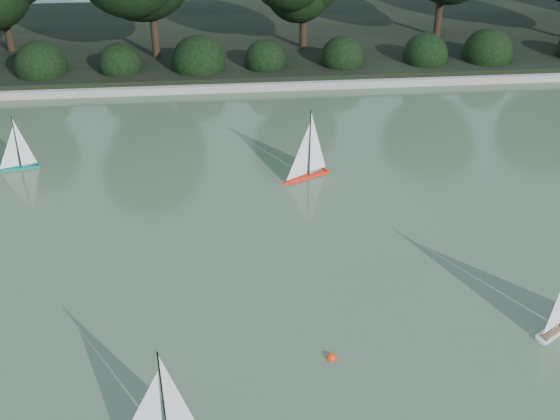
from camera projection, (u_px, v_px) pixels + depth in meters
name	position (u px, v px, depth m)	size (l,w,h in m)	color
ground	(329.00, 318.00, 9.80)	(80.00, 80.00, 0.00)	#33482B
pond_coping	(274.00, 86.00, 17.48)	(40.00, 0.35, 0.18)	gray
far_bank	(263.00, 36.00, 20.88)	(40.00, 8.00, 0.30)	black
shrub_hedge	(271.00, 60.00, 18.07)	(29.10, 1.10, 1.10)	black
sailboat_orange	(304.00, 168.00, 13.29)	(1.02, 0.63, 1.48)	red
sailboat_teal	(15.00, 161.00, 13.64)	(0.85, 0.30, 1.16)	#0D7C68
race_buoy	(331.00, 358.00, 9.10)	(0.14, 0.14, 0.14)	red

